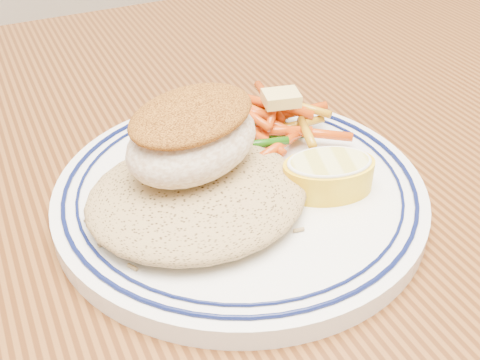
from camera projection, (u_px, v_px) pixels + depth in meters
name	position (u px, v px, depth m)	size (l,w,h in m)	color
dining_table	(262.00, 322.00, 0.46)	(1.50, 0.90, 0.75)	#4A250E
plate	(240.00, 192.00, 0.42)	(0.26, 0.26, 0.02)	white
rice_pilaf	(197.00, 192.00, 0.39)	(0.15, 0.13, 0.03)	#9D7F4E
fish_fillet	(192.00, 135.00, 0.38)	(0.12, 0.10, 0.05)	beige
vegetable_pile	(269.00, 120.00, 0.46)	(0.10, 0.11, 0.03)	#18500A
butter_pat	(281.00, 98.00, 0.45)	(0.03, 0.02, 0.01)	#E6CB70
lemon_wedge	(328.00, 174.00, 0.41)	(0.07, 0.07, 0.02)	yellow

